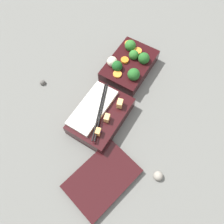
% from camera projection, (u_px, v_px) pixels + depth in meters
% --- Properties ---
extents(ground_plane, '(3.00, 3.00, 0.00)m').
position_uv_depth(ground_plane, '(114.00, 90.00, 0.80)').
color(ground_plane, slate).
extents(bento_tray_vegetable, '(0.21, 0.14, 0.08)m').
position_uv_depth(bento_tray_vegetable, '(130.00, 65.00, 0.81)').
color(bento_tray_vegetable, black).
rests_on(bento_tray_vegetable, ground_plane).
extents(bento_tray_rice, '(0.21, 0.14, 0.07)m').
position_uv_depth(bento_tray_rice, '(100.00, 115.00, 0.72)').
color(bento_tray_rice, black).
rests_on(bento_tray_rice, ground_plane).
extents(bento_lid, '(0.23, 0.19, 0.02)m').
position_uv_depth(bento_lid, '(102.00, 179.00, 0.65)').
color(bento_lid, black).
rests_on(bento_lid, ground_plane).
extents(pebble_0, '(0.03, 0.03, 0.03)m').
position_uv_depth(pebble_0, '(158.00, 176.00, 0.65)').
color(pebble_0, gray).
rests_on(pebble_0, ground_plane).
extents(pebble_1, '(0.02, 0.02, 0.02)m').
position_uv_depth(pebble_1, '(43.00, 83.00, 0.80)').
color(pebble_1, '#595651').
rests_on(pebble_1, ground_plane).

